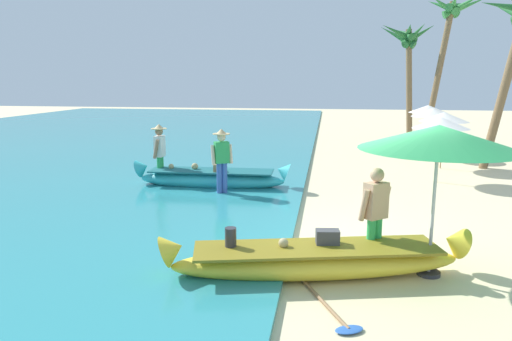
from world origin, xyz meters
TOP-DOWN VIEW (x-y plane):
  - ground_plane at (0.00, 0.00)m, footprint 80.00×80.00m
  - sea at (-13.32, 8.00)m, footprint 24.00×56.00m
  - boat_yellow_foreground at (-0.85, -1.35)m, footprint 4.73×1.81m
  - boat_cyan_midground at (-3.86, 4.08)m, footprint 4.37×0.94m
  - person_vendor_hatted at (-3.39, 3.31)m, footprint 0.57×0.45m
  - person_tourist_customer at (0.05, -0.82)m, footprint 0.55×0.50m
  - person_vendor_assistant at (-5.39, 4.25)m, footprint 0.44×0.55m
  - patio_umbrella_large at (0.88, -1.01)m, footprint 2.33×2.33m
  - parasol_row_0 at (2.50, 5.91)m, footprint 1.60×1.60m
  - parasol_row_1 at (3.11, 8.20)m, footprint 1.60×1.60m
  - parasol_row_2 at (3.21, 10.38)m, footprint 1.60×1.60m
  - parasol_row_3 at (3.47, 12.58)m, footprint 1.60×1.60m
  - palm_tree_tall_inland at (2.95, 15.64)m, footprint 2.68×2.82m
  - palm_tree_mid_cluster at (4.67, 15.00)m, footprint 2.68×2.59m
  - paddle at (-0.61, -2.46)m, footprint 0.86×1.51m

SIDE VIEW (x-z plane):
  - ground_plane at x=0.00m, z-range 0.00..0.00m
  - paddle at x=-0.61m, z-range 0.00..0.06m
  - sea at x=-13.32m, z-range 0.00..0.10m
  - boat_yellow_foreground at x=-0.85m, z-range -0.12..0.67m
  - boat_cyan_midground at x=-3.86m, z-range -0.13..0.72m
  - person_tourist_customer at x=0.05m, z-range 0.10..1.74m
  - person_vendor_assistant at x=-5.39m, z-range 0.14..1.90m
  - person_vendor_hatted at x=-3.39m, z-range 0.14..1.90m
  - parasol_row_0 at x=2.50m, z-range 0.79..2.70m
  - parasol_row_1 at x=3.11m, z-range 0.79..2.70m
  - parasol_row_2 at x=3.21m, z-range 0.79..2.70m
  - parasol_row_3 at x=3.47m, z-range 0.79..2.70m
  - patio_umbrella_large at x=0.88m, z-range 0.97..3.31m
  - palm_tree_tall_inland at x=2.95m, z-range 1.76..7.43m
  - palm_tree_mid_cluster at x=4.67m, z-range 2.13..8.90m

